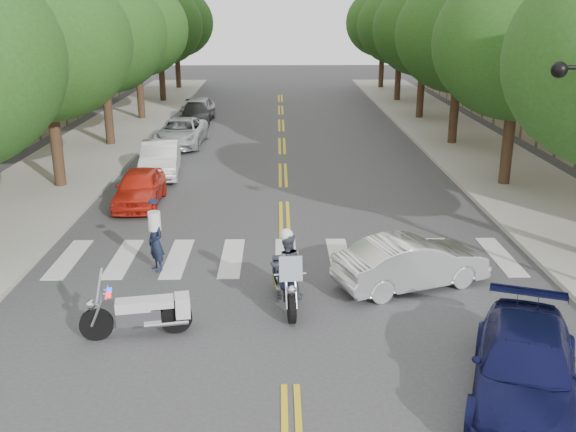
{
  "coord_description": "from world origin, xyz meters",
  "views": [
    {
      "loc": [
        -0.21,
        -10.59,
        6.86
      ],
      "look_at": [
        0.06,
        6.38,
        1.3
      ],
      "focal_mm": 40.0,
      "sensor_mm": 36.0,
      "label": 1
    }
  ],
  "objects_px": {
    "motorcycle_police": "(286,271)",
    "sedan_blue": "(525,367)",
    "officer_standing": "(156,242)",
    "convertible": "(412,262)",
    "motorcycle_parked": "(146,312)"
  },
  "relations": [
    {
      "from": "motorcycle_police",
      "to": "sedan_blue",
      "type": "distance_m",
      "value": 5.85
    },
    {
      "from": "officer_standing",
      "to": "convertible",
      "type": "height_order",
      "value": "officer_standing"
    },
    {
      "from": "motorcycle_parked",
      "to": "officer_standing",
      "type": "relative_size",
      "value": 1.49
    },
    {
      "from": "convertible",
      "to": "motorcycle_police",
      "type": "bearing_deg",
      "value": 86.18
    },
    {
      "from": "officer_standing",
      "to": "sedan_blue",
      "type": "distance_m",
      "value": 9.9
    },
    {
      "from": "motorcycle_parked",
      "to": "sedan_blue",
      "type": "xyz_separation_m",
      "value": [
        7.33,
        -2.53,
        0.12
      ]
    },
    {
      "from": "motorcycle_police",
      "to": "officer_standing",
      "type": "distance_m",
      "value": 4.1
    },
    {
      "from": "motorcycle_parked",
      "to": "sedan_blue",
      "type": "bearing_deg",
      "value": -119.76
    },
    {
      "from": "motorcycle_police",
      "to": "officer_standing",
      "type": "bearing_deg",
      "value": -37.98
    },
    {
      "from": "convertible",
      "to": "sedan_blue",
      "type": "distance_m",
      "value": 5.11
    },
    {
      "from": "officer_standing",
      "to": "convertible",
      "type": "bearing_deg",
      "value": 41.47
    },
    {
      "from": "officer_standing",
      "to": "convertible",
      "type": "xyz_separation_m",
      "value": [
        6.7,
        -1.16,
        -0.15
      ]
    },
    {
      "from": "sedan_blue",
      "to": "motorcycle_parked",
      "type": "bearing_deg",
      "value": -178.49
    },
    {
      "from": "sedan_blue",
      "to": "convertible",
      "type": "bearing_deg",
      "value": 122.49
    },
    {
      "from": "officer_standing",
      "to": "convertible",
      "type": "relative_size",
      "value": 0.4
    }
  ]
}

